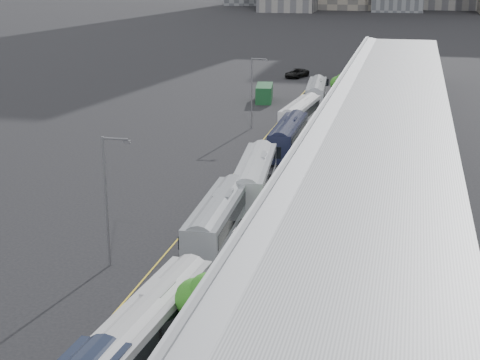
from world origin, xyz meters
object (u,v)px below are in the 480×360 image
(bus_7, at_px, (316,96))
(suv, at_px, (297,73))
(bus_2, at_px, (150,336))
(bus_4, at_px, (255,183))
(bus_3, at_px, (218,225))
(bus_5, at_px, (288,140))
(bus_6, at_px, (300,117))
(street_lamp_far, at_px, (253,88))
(shipping_container, at_px, (264,93))
(street_lamp_near, at_px, (108,193))

(bus_7, height_order, suv, bus_7)
(bus_2, distance_m, bus_4, 27.99)
(bus_3, height_order, bus_5, bus_3)
(bus_6, relative_size, street_lamp_far, 1.41)
(suv, bearing_deg, shipping_container, -73.40)
(bus_4, distance_m, bus_6, 29.09)
(bus_3, xyz_separation_m, shipping_container, (-8.00, 57.39, -0.33))
(street_lamp_near, bearing_deg, bus_7, 84.08)
(bus_5, height_order, bus_6, bus_5)
(street_lamp_near, bearing_deg, bus_4, 67.83)
(bus_4, height_order, bus_6, bus_4)
(shipping_container, bearing_deg, bus_7, -22.23)
(bus_3, distance_m, street_lamp_far, 39.67)
(bus_7, height_order, street_lamp_near, street_lamp_near)
(bus_6, relative_size, street_lamp_near, 1.34)
(bus_5, xyz_separation_m, street_lamp_far, (-6.37, 11.09, 3.60))
(bus_2, xyz_separation_m, bus_3, (-0.75, 17.02, 0.01))
(bus_6, bearing_deg, suv, 104.79)
(bus_3, height_order, bus_4, bus_4)
(street_lamp_far, height_order, shipping_container, street_lamp_far)
(bus_4, distance_m, bus_7, 44.46)
(bus_3, xyz_separation_m, suv, (-6.83, 81.23, -0.78))
(bus_3, relative_size, bus_6, 1.02)
(shipping_container, height_order, suv, shipping_container)
(bus_4, height_order, shipping_container, bus_4)
(bus_5, relative_size, street_lamp_near, 1.34)
(bus_3, height_order, bus_7, bus_3)
(bus_6, height_order, shipping_container, bus_6)
(bus_2, bearing_deg, bus_3, 96.90)
(bus_7, bearing_deg, street_lamp_near, -100.65)
(bus_3, distance_m, suv, 81.52)
(bus_7, bearing_deg, suv, 100.23)
(bus_3, height_order, street_lamp_near, street_lamp_near)
(bus_2, xyz_separation_m, bus_4, (-0.30, 27.99, 0.09))
(bus_3, height_order, bus_6, bus_3)
(bus_6, height_order, street_lamp_near, street_lamp_near)
(bus_7, xyz_separation_m, street_lamp_near, (-6.32, -60.93, 3.81))
(bus_4, xyz_separation_m, bus_5, (0.13, 17.03, -0.11))
(street_lamp_near, xyz_separation_m, street_lamp_far, (0.48, 44.59, -0.22))
(street_lamp_far, bearing_deg, bus_5, -60.13)
(bus_4, bearing_deg, shipping_container, 94.61)
(bus_5, height_order, bus_7, bus_5)
(bus_3, height_order, shipping_container, bus_3)
(bus_3, bearing_deg, bus_4, 85.32)
(bus_2, xyz_separation_m, bus_5, (-0.16, 45.02, -0.02))
(bus_6, bearing_deg, bus_2, -84.02)
(bus_4, distance_m, shipping_container, 47.19)
(bus_2, height_order, bus_4, bus_4)
(bus_2, distance_m, street_lamp_far, 56.59)
(bus_3, relative_size, street_lamp_near, 1.37)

